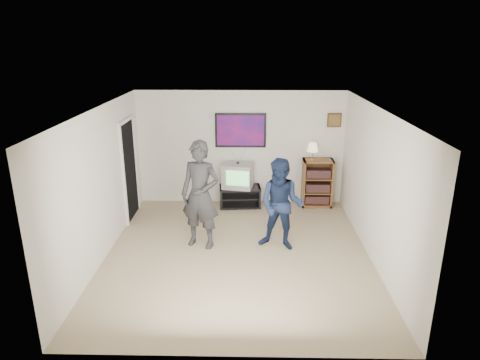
{
  "coord_description": "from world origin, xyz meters",
  "views": [
    {
      "loc": [
        0.18,
        -6.59,
        3.56
      ],
      "look_at": [
        0.03,
        0.6,
        1.15
      ],
      "focal_mm": 32.0,
      "sensor_mm": 36.0,
      "label": 1
    }
  ],
  "objects_px": {
    "crt_television": "(238,175)",
    "person_tall": "(200,195)",
    "person_short": "(281,205)",
    "bookshelf": "(317,183)",
    "media_stand": "(240,196)"
  },
  "relations": [
    {
      "from": "crt_television",
      "to": "person_tall",
      "type": "relative_size",
      "value": 0.33
    },
    {
      "from": "person_tall",
      "to": "person_short",
      "type": "bearing_deg",
      "value": 14.79
    },
    {
      "from": "person_tall",
      "to": "person_short",
      "type": "distance_m",
      "value": 1.41
    },
    {
      "from": "bookshelf",
      "to": "media_stand",
      "type": "bearing_deg",
      "value": -178.3
    },
    {
      "from": "person_tall",
      "to": "person_short",
      "type": "height_order",
      "value": "person_tall"
    },
    {
      "from": "crt_television",
      "to": "bookshelf",
      "type": "xyz_separation_m",
      "value": [
        1.73,
        0.05,
        -0.18
      ]
    },
    {
      "from": "bookshelf",
      "to": "person_tall",
      "type": "distance_m",
      "value": 3.08
    },
    {
      "from": "bookshelf",
      "to": "person_tall",
      "type": "relative_size",
      "value": 0.55
    },
    {
      "from": "crt_television",
      "to": "person_short",
      "type": "distance_m",
      "value": 2.12
    },
    {
      "from": "crt_television",
      "to": "person_short",
      "type": "relative_size",
      "value": 0.39
    },
    {
      "from": "crt_television",
      "to": "person_tall",
      "type": "xyz_separation_m",
      "value": [
        -0.6,
        -1.9,
        0.25
      ]
    },
    {
      "from": "media_stand",
      "to": "bookshelf",
      "type": "height_order",
      "value": "bookshelf"
    },
    {
      "from": "crt_television",
      "to": "person_tall",
      "type": "distance_m",
      "value": 2.01
    },
    {
      "from": "crt_television",
      "to": "person_short",
      "type": "xyz_separation_m",
      "value": [
        0.8,
        -1.96,
        0.1
      ]
    },
    {
      "from": "person_tall",
      "to": "bookshelf",
      "type": "bearing_deg",
      "value": 57.18
    }
  ]
}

